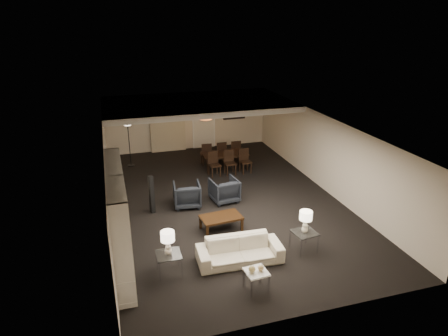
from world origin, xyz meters
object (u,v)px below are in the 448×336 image
floor_speaker (152,194)px  floor_lamp (129,143)px  vase_amber (119,216)px  chair_nm (230,163)px  armchair_right (224,190)px  television (119,206)px  table_lamp_right (305,222)px  marble_table (256,280)px  side_table_left (169,264)px  sofa (240,251)px  chair_nl (215,164)px  chair_fm (220,152)px  coffee_table (221,223)px  vase_blue (122,251)px  chair_fr (235,151)px  pendant_light (205,116)px  dining_table (225,161)px  chair_fl (206,153)px  chair_nr (246,161)px  side_table_right (304,241)px  table_lamp_left (168,243)px  armchair_left (187,195)px

floor_speaker → floor_lamp: (-0.32, 4.25, 0.35)m
vase_amber → chair_nm: (4.16, 5.44, -1.19)m
armchair_right → floor_lamp: bearing=-64.7°
television → table_lamp_right: bearing=-111.2°
marble_table → chair_nm: bearing=77.3°
side_table_left → sofa: bearing=0.0°
chair_nl → sofa: bearing=-105.9°
chair_fm → coffee_table: bearing=74.1°
vase_blue → chair_fr: 8.74m
pendant_light → dining_table: size_ratio=0.30×
chair_fl → table_lamp_right: bearing=99.1°
chair_nr → chair_fl: same height
floor_speaker → floor_lamp: size_ratio=0.63×
chair_fr → chair_fm: bearing=2.1°
chair_nl → chair_nm: same height
side_table_left → chair_fl: chair_fl is taller
side_table_right → sofa: bearing=180.0°
side_table_right → chair_nm: 5.43m
sofa → armchair_right: size_ratio=2.45×
side_table_right → chair_nm: (-0.23, 5.42, 0.19)m
dining_table → armchair_right: bearing=-105.9°
side_table_left → dining_table: size_ratio=0.32×
vase_blue → chair_nl: vase_blue is taller
table_lamp_left → vase_amber: bearing=-179.2°
pendant_light → armchair_right: pendant_light is taller
vase_blue → chair_fl: bearing=64.0°
armchair_left → marble_table: armchair_left is taller
side_table_right → marble_table: side_table_right is taller
chair_fl → floor_lamp: floor_lamp is taller
sofa → marble_table: bearing=-87.3°
armchair_left → chair_fl: bearing=-107.1°
chair_nl → coffee_table: bearing=-109.6°
table_lamp_right → vase_blue: size_ratio=3.31×
dining_table → chair_nr: bearing=-45.8°
side_table_left → vase_amber: vase_amber is taller
chair_fl → side_table_left: bearing=71.1°
sofa → chair_nr: size_ratio=2.27×
vase_amber → chair_fl: (3.56, 6.74, -1.19)m
floor_speaker → chair_fl: bearing=31.1°
coffee_table → chair_fr: (2.07, 5.12, 0.25)m
coffee_table → vase_amber: bearing=-149.1°
chair_fr → armchair_left: bearing=54.1°
table_lamp_left → chair_nl: bearing=64.7°
pendant_light → chair_nl: pendant_light is taller
side_table_left → television: size_ratio=0.53×
dining_table → sofa: bearing=-102.1°
chair_nm → vase_blue: bearing=-124.9°
chair_fl → floor_speaker: bearing=56.4°
television → chair_nm: 5.60m
chair_nr → coffee_table: bearing=-123.4°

